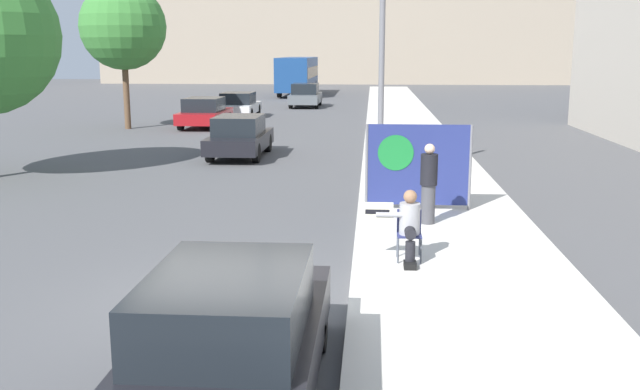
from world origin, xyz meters
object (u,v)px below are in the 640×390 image
object	(u,v)px
traffic_light_pole	(338,23)
car_on_road_midblock	(205,113)
car_on_road_nearest	(240,136)
car_on_road_far_lane	(305,95)
protest_banner	(417,165)
jogger_on_sidewalk	(429,183)
city_bus_on_road	(298,73)
seated_protester	(408,224)
pedestrian_behind	(422,169)
street_tree_midblock	(123,27)
parked_car_curbside	(231,338)
car_on_road_distant	(239,105)

from	to	relation	value
traffic_light_pole	car_on_road_midblock	xyz separation A→B (m)	(-6.91, 13.24, -3.58)
car_on_road_nearest	car_on_road_far_lane	bearing A→B (deg)	89.54
protest_banner	car_on_road_nearest	distance (m)	10.15
jogger_on_sidewalk	city_bus_on_road	distance (m)	44.98
seated_protester	car_on_road_nearest	size ratio (longest dim) A/B	0.28
car_on_road_midblock	car_on_road_far_lane	bearing A→B (deg)	74.49
seated_protester	city_bus_on_road	size ratio (longest dim) A/B	0.11
jogger_on_sidewalk	car_on_road_far_lane	bearing A→B (deg)	-118.91
car_on_road_midblock	protest_banner	bearing A→B (deg)	-63.48
jogger_on_sidewalk	pedestrian_behind	size ratio (longest dim) A/B	0.95
car_on_road_far_lane	jogger_on_sidewalk	bearing A→B (deg)	-80.29
car_on_road_far_lane	city_bus_on_road	bearing A→B (deg)	98.23
car_on_road_nearest	street_tree_midblock	distance (m)	11.55
car_on_road_nearest	parked_car_curbside	bearing A→B (deg)	-79.76
seated_protester	city_bus_on_road	world-z (taller)	city_bus_on_road
seated_protester	car_on_road_nearest	world-z (taller)	car_on_road_nearest
seated_protester	traffic_light_pole	world-z (taller)	traffic_light_pole
car_on_road_nearest	car_on_road_distant	world-z (taller)	car_on_road_nearest
parked_car_curbside	protest_banner	bearing A→B (deg)	74.67
seated_protester	car_on_road_nearest	distance (m)	13.50
seated_protester	car_on_road_midblock	distance (m)	23.32
pedestrian_behind	car_on_road_nearest	size ratio (longest dim) A/B	0.40
seated_protester	car_on_road_far_lane	xyz separation A→B (m)	(-4.93, 34.54, -0.04)
jogger_on_sidewalk	car_on_road_nearest	world-z (taller)	jogger_on_sidewalk
protest_banner	car_on_road_distant	world-z (taller)	protest_banner
car_on_road_nearest	city_bus_on_road	size ratio (longest dim) A/B	0.40
car_on_road_far_lane	city_bus_on_road	world-z (taller)	city_bus_on_road
city_bus_on_road	street_tree_midblock	size ratio (longest dim) A/B	1.57
parked_car_curbside	street_tree_midblock	size ratio (longest dim) A/B	0.66
street_tree_midblock	seated_protester	bearing A→B (deg)	-60.34
jogger_on_sidewalk	pedestrian_behind	world-z (taller)	pedestrian_behind
seated_protester	protest_banner	world-z (taller)	protest_banner
parked_car_curbside	car_on_road_far_lane	world-z (taller)	car_on_road_far_lane
car_on_road_distant	protest_banner	bearing A→B (deg)	-70.27
city_bus_on_road	protest_banner	bearing A→B (deg)	-80.63
pedestrian_behind	street_tree_midblock	distance (m)	21.20
protest_banner	jogger_on_sidewalk	bearing A→B (deg)	-83.38
jogger_on_sidewalk	city_bus_on_road	xyz separation A→B (m)	(-7.26, 44.38, 0.77)
car_on_road_far_lane	seated_protester	bearing A→B (deg)	-81.88
pedestrian_behind	city_bus_on_road	distance (m)	43.52
pedestrian_behind	car_on_road_distant	bearing A→B (deg)	-56.57
jogger_on_sidewalk	car_on_road_distant	bearing A→B (deg)	-109.55
parked_car_curbside	car_on_road_far_lane	xyz separation A→B (m)	(-2.93, 39.23, 0.03)
jogger_on_sidewalk	city_bus_on_road	world-z (taller)	city_bus_on_road
car_on_road_distant	jogger_on_sidewalk	bearing A→B (deg)	-70.94
jogger_on_sidewalk	car_on_road_distant	distance (m)	25.58
car_on_road_midblock	car_on_road_far_lane	xyz separation A→B (m)	(3.56, 12.82, 0.04)
jogger_on_sidewalk	city_bus_on_road	bearing A→B (deg)	-119.33
protest_banner	car_on_road_distant	bearing A→B (deg)	109.73
car_on_road_nearest	street_tree_midblock	bearing A→B (deg)	128.92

